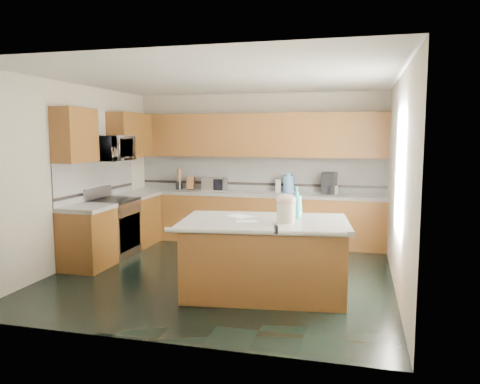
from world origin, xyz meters
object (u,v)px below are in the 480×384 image
(island_top, at_px, (265,222))
(coffee_maker, at_px, (329,183))
(knife_block, at_px, (191,183))
(treat_jar, at_px, (286,213))
(soap_bottle_island, at_px, (296,202))
(island_base, at_px, (265,259))
(toaster_oven, at_px, (215,184))

(island_top, bearing_deg, coffee_maker, 70.83)
(island_top, xyz_separation_m, coffee_maker, (0.59, 2.78, 0.22))
(knife_block, height_order, coffee_maker, coffee_maker)
(treat_jar, height_order, soap_bottle_island, soap_bottle_island)
(island_base, height_order, treat_jar, treat_jar)
(knife_block, height_order, toaster_oven, knife_block)
(treat_jar, distance_m, knife_block, 3.63)
(toaster_oven, bearing_deg, island_top, -65.04)
(coffee_maker, bearing_deg, toaster_oven, -169.89)
(toaster_oven, bearing_deg, island_base, -65.04)
(knife_block, distance_m, coffee_maker, 2.56)
(toaster_oven, height_order, coffee_maker, coffee_maker)
(coffee_maker, bearing_deg, island_top, -92.66)
(island_base, distance_m, knife_block, 3.44)
(treat_jar, bearing_deg, island_top, -178.53)
(island_base, height_order, island_top, island_top)
(island_top, height_order, soap_bottle_island, soap_bottle_island)
(island_top, distance_m, toaster_oven, 3.14)
(toaster_oven, relative_size, coffee_maker, 1.12)
(toaster_oven, bearing_deg, treat_jar, -61.77)
(island_top, relative_size, soap_bottle_island, 5.13)
(island_base, relative_size, treat_jar, 8.20)
(treat_jar, distance_m, toaster_oven, 3.36)
(island_top, xyz_separation_m, treat_jar, (0.27, -0.10, 0.15))
(island_base, distance_m, treat_jar, 0.67)
(knife_block, relative_size, toaster_oven, 0.58)
(island_top, bearing_deg, knife_block, 118.45)
(treat_jar, bearing_deg, island_base, -178.53)
(island_top, distance_m, coffee_maker, 2.85)
(soap_bottle_island, height_order, knife_block, soap_bottle_island)
(island_base, bearing_deg, soap_bottle_island, 26.62)
(knife_block, bearing_deg, island_base, -63.47)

